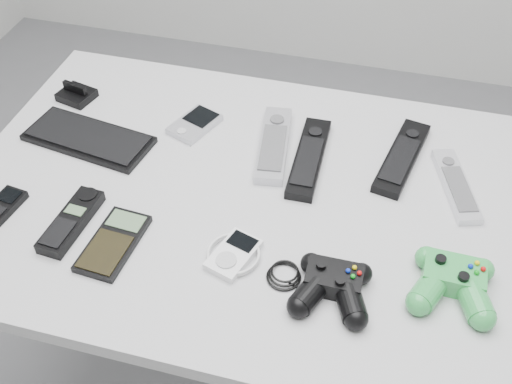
% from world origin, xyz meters
% --- Properties ---
extents(desk, '(1.17, 0.75, 0.78)m').
position_xyz_m(desk, '(0.00, 0.02, 0.72)').
color(desk, '#AEAEB0').
rests_on(desk, floor).
extents(pda_keyboard, '(0.28, 0.15, 0.02)m').
position_xyz_m(pda_keyboard, '(-0.39, 0.08, 0.79)').
color(pda_keyboard, black).
rests_on(pda_keyboard, desk).
extents(dock_bracket, '(0.09, 0.08, 0.04)m').
position_xyz_m(dock_bracket, '(-0.48, 0.21, 0.80)').
color(dock_bracket, black).
rests_on(dock_bracket, desk).
extents(pda, '(0.11, 0.13, 0.02)m').
position_xyz_m(pda, '(-0.19, 0.19, 0.79)').
color(pda, '#B3B2BA').
rests_on(pda, desk).
extents(remote_silver_a, '(0.09, 0.23, 0.02)m').
position_xyz_m(remote_silver_a, '(-0.01, 0.16, 0.80)').
color(remote_silver_a, '#B3B2BA').
rests_on(remote_silver_a, desk).
extents(remote_black_a, '(0.06, 0.23, 0.02)m').
position_xyz_m(remote_black_a, '(0.07, 0.14, 0.80)').
color(remote_black_a, black).
rests_on(remote_black_a, desk).
extents(remote_black_b, '(0.10, 0.24, 0.02)m').
position_xyz_m(remote_black_b, '(0.25, 0.19, 0.80)').
color(remote_black_b, black).
rests_on(remote_black_b, desk).
extents(remote_silver_b, '(0.10, 0.20, 0.02)m').
position_xyz_m(remote_silver_b, '(0.35, 0.13, 0.79)').
color(remote_silver_b, silver).
rests_on(remote_silver_b, desk).
extents(mobile_phone, '(0.06, 0.11, 0.02)m').
position_xyz_m(mobile_phone, '(-0.46, -0.14, 0.79)').
color(mobile_phone, black).
rests_on(mobile_phone, desk).
extents(cordless_handset, '(0.06, 0.16, 0.02)m').
position_xyz_m(cordless_handset, '(-0.31, -0.14, 0.80)').
color(cordless_handset, black).
rests_on(cordless_handset, desk).
extents(calculator, '(0.09, 0.16, 0.02)m').
position_xyz_m(calculator, '(-0.22, -0.16, 0.79)').
color(calculator, black).
rests_on(calculator, desk).
extents(mp3_player, '(0.12, 0.12, 0.02)m').
position_xyz_m(mp3_player, '(-0.01, -0.14, 0.79)').
color(mp3_player, white).
rests_on(mp3_player, desk).
extents(controller_black, '(0.22, 0.14, 0.04)m').
position_xyz_m(controller_black, '(0.17, -0.17, 0.81)').
color(controller_black, black).
rests_on(controller_black, desk).
extents(controller_green, '(0.14, 0.15, 0.05)m').
position_xyz_m(controller_green, '(0.35, -0.11, 0.81)').
color(controller_green, '#24862F').
rests_on(controller_green, desk).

